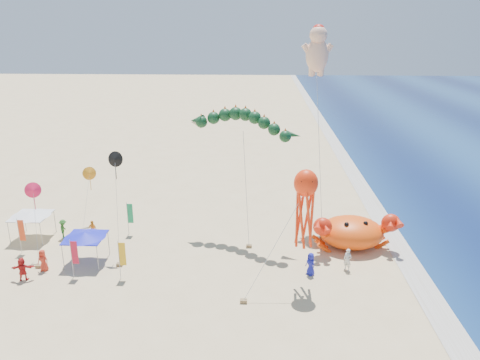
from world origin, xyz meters
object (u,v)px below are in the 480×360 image
Objects in this scene: octopus_kite at (305,203)px; canopy_white at (31,214)px; cherub_kite at (318,49)px; dragon_kite at (241,126)px; canopy_blue at (85,235)px; crab_inflatable at (351,231)px.

canopy_white is (-24.01, 6.89, -4.14)m from octopus_kite.
cherub_kite is at bearing 82.07° from octopus_kite.
dragon_kite is 10.64m from octopus_kite.
dragon_kite reaches higher than canopy_blue.
canopy_blue is at bearing -154.28° from dragon_kite.
dragon_kite is at bearing 5.21° from canopy_white.
canopy_white is (-28.85, 0.37, 0.97)m from crab_inflatable.
octopus_kite is 18.10m from canopy_blue.
cherub_kite reaches higher than crab_inflatable.
octopus_kite reaches higher than canopy_blue.
canopy_blue is 7.84m from canopy_white.
cherub_kite reaches higher than dragon_kite.
canopy_white is at bearing -165.95° from cherub_kite.
octopus_kite is at bearing -16.01° from canopy_white.
octopus_kite reaches higher than crab_inflatable.
canopy_blue is at bearing -170.06° from crab_inflatable.
dragon_kite is 15.97m from canopy_blue.
dragon_kite is at bearing -145.18° from cherub_kite.
canopy_white is at bearing -174.79° from dragon_kite.
cherub_kite is (-2.98, 6.84, 15.11)m from crab_inflatable.
cherub_kite is at bearing 14.05° from canopy_white.
octopus_kite is at bearing -60.16° from dragon_kite.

